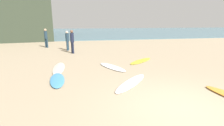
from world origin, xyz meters
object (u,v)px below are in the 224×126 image
at_px(surfboard_1, 59,68).
at_px(beachgoer_far, 67,40).
at_px(beachgoer_near, 72,40).
at_px(beachgoer_mid, 46,37).
at_px(surfboard_4, 57,80).
at_px(surfboard_3, 112,67).
at_px(surfboard_0, 141,61).
at_px(surfboard_2, 131,83).

relative_size(surfboard_1, beachgoer_far, 1.57).
distance_m(beachgoer_near, beachgoer_far, 1.52).
bearing_deg(beachgoer_mid, surfboard_4, -38.35).
height_order(surfboard_3, surfboard_4, surfboard_4).
xyz_separation_m(surfboard_4, beachgoer_mid, (-2.01, 9.74, 0.92)).
relative_size(surfboard_0, surfboard_4, 1.16).
xyz_separation_m(surfboard_1, surfboard_3, (2.72, -0.29, 0.00)).
height_order(surfboard_0, surfboard_3, surfboard_3).
xyz_separation_m(surfboard_0, surfboard_1, (-4.70, -0.76, 0.00)).
relative_size(surfboard_2, beachgoer_far, 1.50).
xyz_separation_m(surfboard_3, beachgoer_far, (-2.57, 6.12, 0.86)).
bearing_deg(beachgoer_mid, surfboard_2, -25.31).
distance_m(surfboard_4, beachgoer_near, 6.32).
bearing_deg(surfboard_3, surfboard_2, 72.88).
distance_m(surfboard_2, surfboard_4, 3.00).
relative_size(surfboard_2, surfboard_3, 1.13).
height_order(surfboard_4, beachgoer_mid, beachgoer_mid).
bearing_deg(beachgoer_mid, beachgoer_near, -14.94).
bearing_deg(beachgoer_mid, surfboard_3, -20.62).
height_order(surfboard_0, surfboard_1, surfboard_1).
distance_m(surfboard_1, surfboard_2, 4.05).
height_order(surfboard_0, beachgoer_far, beachgoer_far).
distance_m(surfboard_1, beachgoer_far, 5.90).
xyz_separation_m(surfboard_1, surfboard_2, (3.00, -2.72, -0.00)).
height_order(surfboard_1, beachgoer_mid, beachgoer_mid).
bearing_deg(surfboard_2, surfboard_1, -0.65).
distance_m(surfboard_1, surfboard_4, 1.86).
bearing_deg(surfboard_1, surfboard_0, 7.97).
bearing_deg(beachgoer_near, beachgoer_far, 175.88).
bearing_deg(beachgoer_near, surfboard_4, -25.11).
height_order(beachgoer_mid, beachgoer_far, beachgoer_mid).
distance_m(surfboard_2, beachgoer_mid, 11.71).
bearing_deg(surfboard_1, surfboard_2, -43.47).
xyz_separation_m(surfboard_1, surfboard_4, (0.13, -1.86, 0.01)).
xyz_separation_m(surfboard_0, surfboard_2, (-1.71, -3.48, 0.00)).
xyz_separation_m(surfboard_2, beachgoer_far, (-2.85, 8.55, 0.86)).
bearing_deg(surfboard_2, surfboard_3, -41.99).
height_order(surfboard_0, beachgoer_near, beachgoer_near).
height_order(surfboard_2, beachgoer_near, beachgoer_near).
height_order(surfboard_3, beachgoer_mid, beachgoer_mid).
bearing_deg(surfboard_4, beachgoer_near, -100.49).
relative_size(surfboard_4, beachgoer_mid, 1.11).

